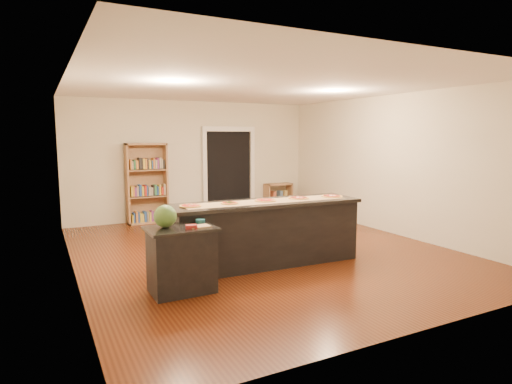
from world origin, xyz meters
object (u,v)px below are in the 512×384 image
side_counter (181,259)px  bookshelf (147,183)px  waste_bin (190,211)px  watermelon (165,216)px  low_shelf (278,197)px  kitchen_island (266,233)px

side_counter → bookshelf: (0.63, 4.59, 0.48)m
waste_bin → watermelon: (-1.80, -4.48, 0.79)m
bookshelf → watermelon: 4.60m
side_counter → bookshelf: size_ratio=0.47×
waste_bin → low_shelf: bearing=1.1°
bookshelf → waste_bin: (0.99, -0.04, -0.72)m
low_shelf → waste_bin: (-2.46, -0.05, -0.17)m
waste_bin → watermelon: 4.90m
kitchen_island → waste_bin: kitchen_island is taller
side_counter → watermelon: bearing=160.5°
side_counter → low_shelf: 6.14m
watermelon → waste_bin: bearing=68.1°
bookshelf → low_shelf: (3.45, 0.00, -0.54)m
side_counter → waste_bin: size_ratio=2.20×
watermelon → side_counter: bearing=-19.2°
waste_bin → watermelon: bearing=-111.9°
side_counter → low_shelf: bearing=48.0°
kitchen_island → low_shelf: size_ratio=4.07×
watermelon → bookshelf: bearing=79.8°
low_shelf → waste_bin: 2.46m
low_shelf → watermelon: size_ratio=2.57×
side_counter → bookshelf: bearing=81.8°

